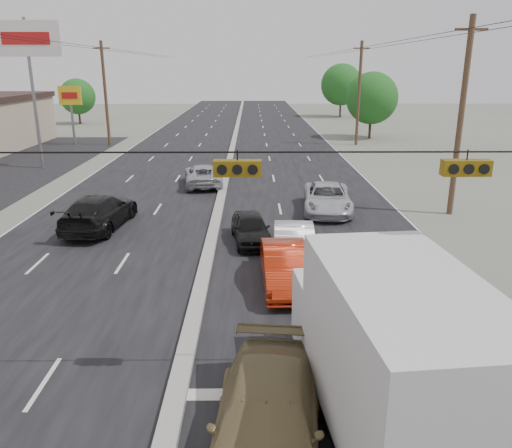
# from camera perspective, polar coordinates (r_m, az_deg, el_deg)

# --- Properties ---
(ground) EXTENTS (200.00, 200.00, 0.00)m
(ground) POSITION_cam_1_polar(r_m,az_deg,el_deg) (13.23, -8.68, -17.53)
(ground) COLOR #606356
(ground) RESTS_ON ground
(road_surface) EXTENTS (20.00, 160.00, 0.02)m
(road_surface) POSITION_cam_1_polar(r_m,az_deg,el_deg) (41.45, -3.09, 6.96)
(road_surface) COLOR black
(road_surface) RESTS_ON ground
(center_median) EXTENTS (0.50, 160.00, 0.20)m
(center_median) POSITION_cam_1_polar(r_m,az_deg,el_deg) (41.43, -3.09, 7.10)
(center_median) COLOR gray
(center_median) RESTS_ON ground
(utility_pole_left_c) EXTENTS (1.60, 0.30, 10.00)m
(utility_pole_left_c) POSITION_cam_1_polar(r_m,az_deg,el_deg) (52.75, -16.84, 14.11)
(utility_pole_left_c) COLOR #422D1E
(utility_pole_left_c) RESTS_ON ground
(utility_pole_right_b) EXTENTS (1.60, 0.30, 10.00)m
(utility_pole_right_b) POSITION_cam_1_polar(r_m,az_deg,el_deg) (27.97, 22.37, 11.20)
(utility_pole_right_b) COLOR #422D1E
(utility_pole_right_b) RESTS_ON ground
(utility_pole_right_c) EXTENTS (1.60, 0.30, 10.00)m
(utility_pole_right_c) POSITION_cam_1_polar(r_m,az_deg,el_deg) (51.89, 11.69, 14.44)
(utility_pole_right_c) COLOR #422D1E
(utility_pole_right_c) RESTS_ON ground
(traffic_signals) EXTENTS (25.00, 0.30, 0.54)m
(traffic_signals) POSITION_cam_1_polar(r_m,az_deg,el_deg) (10.92, -2.66, 6.62)
(traffic_signals) COLOR black
(traffic_signals) RESTS_ON ground
(pole_sign_billboard) EXTENTS (5.00, 0.25, 11.00)m
(pole_sign_billboard) POSITION_cam_1_polar(r_m,az_deg,el_deg) (42.03, -24.65, 17.78)
(pole_sign_billboard) COLOR slate
(pole_sign_billboard) RESTS_ON ground
(pole_sign_far) EXTENTS (2.20, 0.25, 6.00)m
(pole_sign_far) POSITION_cam_1_polar(r_m,az_deg,el_deg) (53.84, -20.44, 13.08)
(pole_sign_far) COLOR slate
(pole_sign_far) RESTS_ON ground
(tree_left_far) EXTENTS (4.80, 4.80, 6.12)m
(tree_left_far) POSITION_cam_1_polar(r_m,az_deg,el_deg) (74.71, -19.74, 13.55)
(tree_left_far) COLOR #382619
(tree_left_far) RESTS_ON ground
(tree_right_mid) EXTENTS (5.60, 5.60, 7.14)m
(tree_right_mid) POSITION_cam_1_polar(r_m,az_deg,el_deg) (57.35, 13.11, 13.83)
(tree_right_mid) COLOR #382619
(tree_right_mid) RESTS_ON ground
(tree_right_far) EXTENTS (6.40, 6.40, 8.16)m
(tree_right_far) POSITION_cam_1_polar(r_m,az_deg,el_deg) (82.00, 9.74, 15.43)
(tree_right_far) COLOR #382619
(tree_right_far) RESTS_ON ground
(box_truck) EXTENTS (3.38, 7.86, 3.88)m
(box_truck) POSITION_cam_1_polar(r_m,az_deg,el_deg) (10.85, 14.85, -13.98)
(box_truck) COLOR black
(box_truck) RESTS_ON ground
(tan_sedan) EXTENTS (2.76, 5.62, 1.57)m
(tan_sedan) POSITION_cam_1_polar(r_m,az_deg,el_deg) (10.65, 1.25, -21.95)
(tan_sedan) COLOR olive
(tan_sedan) RESTS_ON ground
(red_sedan) EXTENTS (1.73, 4.59, 1.50)m
(red_sedan) POSITION_cam_1_polar(r_m,az_deg,el_deg) (17.89, 3.33, -4.89)
(red_sedan) COLOR #A5210A
(red_sedan) RESTS_ON ground
(queue_car_a) EXTENTS (2.06, 4.05, 1.32)m
(queue_car_a) POSITION_cam_1_polar(r_m,az_deg,el_deg) (22.30, -0.60, -0.51)
(queue_car_a) COLOR black
(queue_car_a) RESTS_ON ground
(queue_car_b) EXTENTS (1.81, 4.62, 1.50)m
(queue_car_b) POSITION_cam_1_polar(r_m,az_deg,el_deg) (19.98, 4.35, -2.46)
(queue_car_b) COLOR silver
(queue_car_b) RESTS_ON ground
(queue_car_c) EXTENTS (2.99, 5.61, 1.50)m
(queue_car_c) POSITION_cam_1_polar(r_m,az_deg,el_deg) (27.35, 8.14, 2.91)
(queue_car_c) COLOR #B8BAC0
(queue_car_c) RESTS_ON ground
(oncoming_near) EXTENTS (2.90, 5.88, 1.64)m
(oncoming_near) POSITION_cam_1_polar(r_m,az_deg,el_deg) (25.43, -17.48, 1.31)
(oncoming_near) COLOR black
(oncoming_near) RESTS_ON ground
(oncoming_far) EXTENTS (3.00, 5.32, 1.40)m
(oncoming_far) POSITION_cam_1_polar(r_m,az_deg,el_deg) (33.43, -6.09, 5.56)
(oncoming_far) COLOR #A4A6AC
(oncoming_far) RESTS_ON ground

